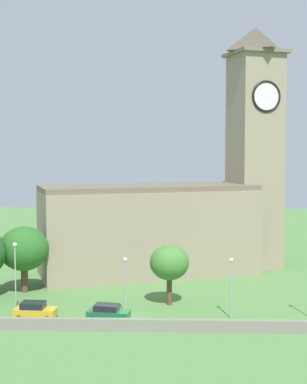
% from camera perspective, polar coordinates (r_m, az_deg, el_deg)
% --- Properties ---
extents(ground_plane, '(200.00, 200.00, 0.00)m').
position_cam_1_polar(ground_plane, '(73.51, -1.32, -9.50)').
color(ground_plane, '#517F42').
extents(church, '(36.57, 21.03, 35.50)m').
position_cam_1_polar(church, '(81.21, 2.43, -1.48)').
color(church, gray).
rests_on(church, ground).
extents(quay_barrier, '(43.74, 0.70, 1.19)m').
position_cam_1_polar(quay_barrier, '(56.09, -2.42, -13.25)').
color(quay_barrier, gray).
rests_on(quay_barrier, ground).
extents(car_yellow, '(4.34, 2.39, 1.87)m').
position_cam_1_polar(car_yellow, '(60.68, -11.90, -11.64)').
color(car_yellow, gold).
rests_on(car_yellow, ground).
extents(car_green, '(4.51, 2.74, 1.73)m').
position_cam_1_polar(car_green, '(59.18, -4.62, -12.04)').
color(car_green, '#1E6B38').
rests_on(car_green, ground).
extents(streetlamp_west_mid, '(0.44, 0.44, 7.76)m').
position_cam_1_polar(streetlamp_west_mid, '(61.83, -13.78, -7.40)').
color(streetlamp_west_mid, '#9EA0A5').
rests_on(streetlamp_west_mid, ground).
extents(streetlamp_central, '(0.44, 0.44, 6.16)m').
position_cam_1_polar(streetlamp_central, '(60.46, -2.88, -8.43)').
color(streetlamp_central, '#9EA0A5').
rests_on(streetlamp_central, ground).
extents(streetlamp_east_mid, '(0.44, 0.44, 6.32)m').
position_cam_1_polar(streetlamp_east_mid, '(59.75, 7.83, -8.52)').
color(streetlamp_east_mid, '#9EA0A5').
rests_on(streetlamp_east_mid, ground).
extents(tree_riverside_east, '(6.06, 6.06, 8.14)m').
position_cam_1_polar(tree_riverside_east, '(71.43, -12.93, -5.61)').
color(tree_riverside_east, brown).
rests_on(tree_riverside_east, ground).
extents(tree_riverside_west, '(4.43, 4.43, 6.81)m').
position_cam_1_polar(tree_riverside_west, '(64.15, 1.61, -7.16)').
color(tree_riverside_west, brown).
rests_on(tree_riverside_west, ground).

